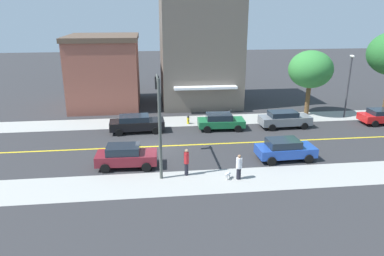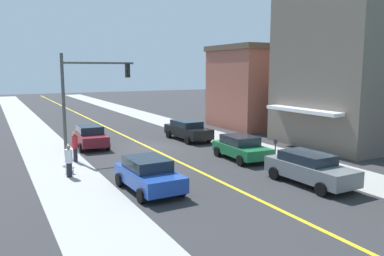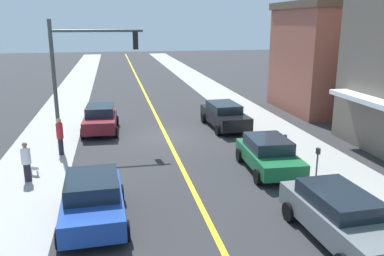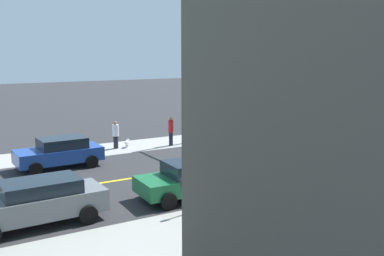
{
  "view_description": "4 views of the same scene",
  "coord_description": "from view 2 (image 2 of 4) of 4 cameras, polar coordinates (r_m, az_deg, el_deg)",
  "views": [
    {
      "loc": [
        27.17,
        -0.02,
        10.38
      ],
      "look_at": [
        0.45,
        3.16,
        1.58
      ],
      "focal_mm": 33.99,
      "sensor_mm": 36.0,
      "label": 1
    },
    {
      "loc": [
        9.96,
        25.81,
        5.51
      ],
      "look_at": [
        -1.07,
        4.7,
        1.94
      ],
      "focal_mm": 36.57,
      "sensor_mm": 36.0,
      "label": 2
    },
    {
      "loc": [
        2.86,
        21.77,
        6.34
      ],
      "look_at": [
        -0.38,
        5.61,
        1.95
      ],
      "focal_mm": 37.15,
      "sensor_mm": 36.0,
      "label": 3
    },
    {
      "loc": [
        -18.46,
        15.03,
        5.73
      ],
      "look_at": [
        1.56,
        3.03,
        1.76
      ],
      "focal_mm": 41.59,
      "sensor_mm": 36.0,
      "label": 4
    }
  ],
  "objects": [
    {
      "name": "pedestrian_white_shirt",
      "position": [
        21.16,
        -17.52,
        -4.53
      ],
      "size": [
        0.38,
        0.38,
        1.67
      ],
      "rotation": [
        0.0,
        0.0,
        3.45
      ],
      "color": "black",
      "rests_on": "ground"
    },
    {
      "name": "tan_rowhouse",
      "position": [
        31.17,
        22.57,
        11.43
      ],
      "size": [
        9.6,
        8.86,
        14.85
      ],
      "rotation": [
        0.0,
        0.0,
        -1.57
      ],
      "color": "#665B51",
      "rests_on": "ground"
    },
    {
      "name": "black_sedan_left_curb",
      "position": [
        30.75,
        -0.63,
        -0.27
      ],
      "size": [
        2.22,
        4.82,
        1.52
      ],
      "rotation": [
        0.0,
        0.0,
        1.61
      ],
      "color": "black",
      "rests_on": "ground"
    },
    {
      "name": "ground_plane",
      "position": [
        28.21,
        -6.37,
        -2.79
      ],
      "size": [
        140.0,
        140.0,
        0.0
      ],
      "primitive_type": "plane",
      "color": "#2D2D30"
    },
    {
      "name": "pedestrian_red_shirt",
      "position": [
        24.45,
        -16.69,
        -2.48
      ],
      "size": [
        0.33,
        0.33,
        1.85
      ],
      "rotation": [
        0.0,
        0.0,
        4.64
      ],
      "color": "black",
      "rests_on": "ground"
    },
    {
      "name": "sidewalk_left",
      "position": [
        31.15,
        5.02,
        -1.68
      ],
      "size": [
        3.4,
        126.0,
        0.01
      ],
      "primitive_type": "cube",
      "color": "#9E9E99",
      "rests_on": "ground"
    },
    {
      "name": "small_dog",
      "position": [
        21.96,
        -17.54,
        -5.53
      ],
      "size": [
        0.62,
        0.52,
        0.5
      ],
      "rotation": [
        0.0,
        0.0,
        5.65
      ],
      "color": "silver",
      "rests_on": "ground"
    },
    {
      "name": "fire_hydrant",
      "position": [
        27.71,
        7.33,
        -2.19
      ],
      "size": [
        0.44,
        0.24,
        0.79
      ],
      "color": "yellow",
      "rests_on": "ground"
    },
    {
      "name": "maroon_sedan_right_curb",
      "position": [
        28.71,
        -14.61,
        -1.18
      ],
      "size": [
        2.17,
        4.21,
        1.56
      ],
      "rotation": [
        0.0,
        0.0,
        1.53
      ],
      "color": "maroon",
      "rests_on": "ground"
    },
    {
      "name": "green_sedan_left_curb",
      "position": [
        24.31,
        7.17,
        -2.79
      ],
      "size": [
        2.22,
        4.23,
        1.46
      ],
      "rotation": [
        0.0,
        0.0,
        1.53
      ],
      "color": "#196638",
      "rests_on": "ground"
    },
    {
      "name": "grey_sedan_left_curb",
      "position": [
        19.74,
        16.75,
        -5.62
      ],
      "size": [
        2.11,
        4.7,
        1.53
      ],
      "rotation": [
        0.0,
        0.0,
        1.6
      ],
      "color": "slate",
      "rests_on": "ground"
    },
    {
      "name": "parking_meter",
      "position": [
        24.27,
        12.07,
        -2.67
      ],
      "size": [
        0.12,
        0.18,
        1.33
      ],
      "color": "#4C4C51",
      "rests_on": "ground"
    },
    {
      "name": "sidewalk_right",
      "position": [
        26.6,
        -19.76,
        -3.93
      ],
      "size": [
        3.4,
        126.0,
        0.01
      ],
      "primitive_type": "cube",
      "color": "#9E9E99",
      "rests_on": "ground"
    },
    {
      "name": "blue_sedan_right_curb",
      "position": [
        18.07,
        -6.35,
        -6.67
      ],
      "size": [
        2.22,
        4.22,
        1.51
      ],
      "rotation": [
        0.0,
        0.0,
        1.6
      ],
      "color": "#1E429E",
      "rests_on": "ground"
    },
    {
      "name": "traffic_light_mast",
      "position": [
        25.91,
        -15.27,
        5.49
      ],
      "size": [
        4.7,
        0.32,
        6.51
      ],
      "rotation": [
        0.0,
        0.0,
        3.14
      ],
      "color": "#474C47",
      "rests_on": "ground"
    },
    {
      "name": "road_centerline_stripe",
      "position": [
        28.21,
        -6.37,
        -2.79
      ],
      "size": [
        0.2,
        126.0,
        0.0
      ],
      "primitive_type": "cube",
      "color": "yellow",
      "rests_on": "ground"
    },
    {
      "name": "corner_shop_building",
      "position": [
        38.81,
        10.23,
        6.01
      ],
      "size": [
        8.89,
        7.53,
        7.76
      ],
      "rotation": [
        0.0,
        0.0,
        -1.57
      ],
      "color": "#935142",
      "rests_on": "ground"
    }
  ]
}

